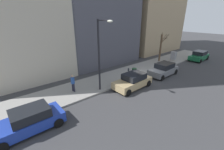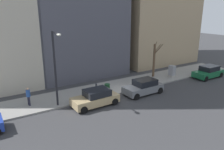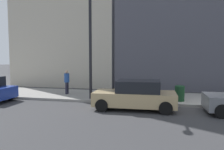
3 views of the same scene
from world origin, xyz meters
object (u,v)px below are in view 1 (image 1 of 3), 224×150
(parked_car_green, at_px, (199,56))
(parking_meter, at_px, (128,73))
(parked_car_blue, at_px, (29,121))
(pedestrian_near_meter, at_px, (73,82))
(utility_box, at_px, (173,56))
(trash_bin, at_px, (134,72))
(parked_car_tan, at_px, (133,81))
(bare_tree, at_px, (161,47))
(parked_car_grey, at_px, (164,69))
(streetlamp, at_px, (100,51))

(parked_car_green, xyz_separation_m, parking_meter, (1.53, 15.24, 0.24))
(parked_car_blue, relative_size, pedestrian_near_meter, 2.53)
(parked_car_green, distance_m, pedestrian_near_meter, 21.45)
(utility_box, distance_m, trash_bin, 9.78)
(parked_car_tan, distance_m, bare_tree, 10.97)
(parked_car_grey, relative_size, utility_box, 2.96)
(parked_car_tan, height_order, bare_tree, bare_tree)
(parked_car_blue, relative_size, utility_box, 2.94)
(parked_car_green, distance_m, bare_tree, 7.12)
(parked_car_blue, xyz_separation_m, bare_tree, (3.64, -19.82, 1.62))
(parked_car_blue, xyz_separation_m, utility_box, (2.36, -21.74, 0.11))
(parked_car_grey, bearing_deg, bare_tree, -52.90)
(parked_car_grey, height_order, pedestrian_near_meter, pedestrian_near_meter)
(parked_car_grey, distance_m, parking_meter, 4.91)
(streetlamp, xyz_separation_m, trash_bin, (0.62, -5.34, -3.42))
(streetlamp, xyz_separation_m, pedestrian_near_meter, (1.56, 2.17, -2.93))
(parked_car_green, height_order, utility_box, utility_box)
(parked_car_tan, height_order, pedestrian_near_meter, pedestrian_near_meter)
(parked_car_green, distance_m, parked_car_blue, 25.72)
(parked_car_tan, bearing_deg, pedestrian_near_meter, 59.11)
(parking_meter, distance_m, bare_tree, 9.68)
(parked_car_green, xyz_separation_m, parked_car_blue, (0.03, 25.72, 0.00))
(parked_car_blue, height_order, bare_tree, bare_tree)
(parked_car_grey, distance_m, bare_tree, 6.16)
(parked_car_green, relative_size, utility_box, 2.96)
(bare_tree, bearing_deg, parked_car_green, -121.85)
(parked_car_blue, bearing_deg, bare_tree, -79.58)
(parked_car_tan, distance_m, pedestrian_near_meter, 5.91)
(parked_car_tan, bearing_deg, utility_box, -80.40)
(parked_car_tan, distance_m, streetlamp, 4.63)
(parked_car_grey, distance_m, streetlamp, 9.22)
(parked_car_grey, distance_m, utility_box, 7.02)
(parked_car_grey, xyz_separation_m, parking_meter, (1.53, 4.66, 0.24))
(parked_car_green, bearing_deg, parking_meter, 83.19)
(utility_box, bearing_deg, parked_car_green, -120.94)
(streetlamp, bearing_deg, parked_car_tan, -114.35)
(pedestrian_near_meter, bearing_deg, parked_car_green, 76.81)
(parked_car_green, bearing_deg, streetlamp, 84.84)
(bare_tree, bearing_deg, parking_meter, 102.84)
(pedestrian_near_meter, bearing_deg, utility_box, 82.85)
(parking_meter, xyz_separation_m, pedestrian_near_meter, (1.39, 6.01, 0.11))
(streetlamp, bearing_deg, utility_box, -86.15)
(parked_car_green, xyz_separation_m, streetlamp, (1.36, 19.08, 3.28))
(trash_bin, bearing_deg, parked_car_blue, 99.28)
(utility_box, bearing_deg, trash_bin, 92.35)
(parking_meter, relative_size, bare_tree, 0.31)
(parked_car_tan, distance_m, utility_box, 12.37)
(parked_car_blue, relative_size, trash_bin, 4.67)
(utility_box, height_order, pedestrian_near_meter, pedestrian_near_meter)
(parked_car_grey, xyz_separation_m, parked_car_tan, (0.02, 5.54, 0.00))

